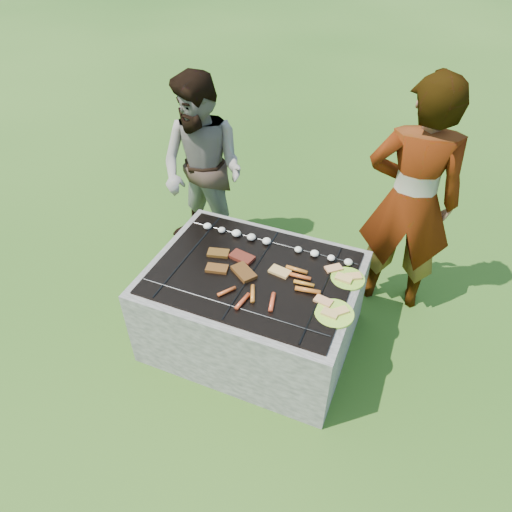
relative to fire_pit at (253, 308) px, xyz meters
The scene contains 10 objects.
lawn 0.28m from the fire_pit, ahead, with size 60.00×60.00×0.00m, color #204711.
fire_pit is the anchor object (origin of this frame).
mushrooms 0.46m from the fire_pit, 91.65° to the left, with size 1.06×0.06×0.04m.
pork_slabs 0.37m from the fire_pit, behind, with size 0.40×0.27×0.02m.
sausages 0.41m from the fire_pit, 24.35° to the right, with size 0.56×0.46×0.03m.
bread_on_grate 0.47m from the fire_pit, 11.27° to the left, with size 0.45×0.40×0.02m.
plate_far 0.67m from the fire_pit, 16.70° to the left, with size 0.24×0.24×0.03m.
plate_near 0.67m from the fire_pit, 14.63° to the right, with size 0.29×0.29×0.03m.
cook 1.26m from the fire_pit, 44.53° to the left, with size 0.62×0.41×1.71m, color gray.
bystander 1.19m from the fire_pit, 133.71° to the left, with size 0.73×0.56×1.49m, color gray.
Camera 1 is at (0.84, -1.95, 2.50)m, focal length 32.00 mm.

